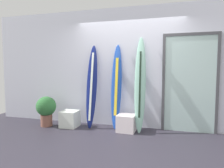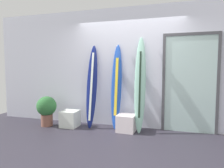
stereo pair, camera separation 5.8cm
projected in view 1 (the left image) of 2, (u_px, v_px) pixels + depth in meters
ground at (116, 146)px, 3.56m from camera, size 8.00×8.00×0.04m
wall_back at (130, 68)px, 4.69m from camera, size 7.20×0.20×2.80m
surfboard_navy at (92, 87)px, 4.62m from camera, size 0.26×0.43×1.94m
surfboard_cobalt at (116, 87)px, 4.52m from camera, size 0.25×0.32×1.94m
surfboard_seafoam at (140, 85)px, 4.30m from camera, size 0.27×0.46×2.09m
display_block_left at (127, 123)px, 4.34m from camera, size 0.41×0.41×0.37m
display_block_center at (70, 119)px, 4.67m from camera, size 0.39×0.39×0.38m
glass_door at (190, 82)px, 4.24m from camera, size 1.15×0.06×2.14m
potted_plant at (46, 109)px, 4.71m from camera, size 0.47×0.47×0.72m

